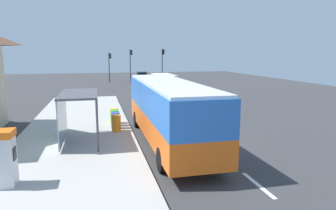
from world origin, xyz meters
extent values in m
cube|color=#38383A|center=(0.00, 14.00, -0.02)|extent=(56.00, 92.00, 0.04)
cube|color=#ADAAA3|center=(-6.40, 2.00, 0.09)|extent=(6.20, 30.00, 0.18)
cube|color=silver|center=(0.25, -6.00, 0.01)|extent=(0.16, 2.20, 0.01)
cube|color=silver|center=(0.25, -1.00, 0.01)|extent=(0.16, 2.20, 0.01)
cube|color=silver|center=(0.25, 4.00, 0.01)|extent=(0.16, 2.20, 0.01)
cube|color=silver|center=(0.25, 9.00, 0.01)|extent=(0.16, 2.20, 0.01)
cube|color=silver|center=(0.25, 14.00, 0.01)|extent=(0.16, 2.20, 0.01)
cube|color=silver|center=(0.25, 19.00, 0.01)|extent=(0.16, 2.20, 0.01)
cube|color=silver|center=(0.25, 24.00, 0.01)|extent=(0.16, 2.20, 0.01)
cube|color=silver|center=(0.25, 29.00, 0.01)|extent=(0.16, 2.20, 0.01)
cube|color=orange|center=(-1.70, -0.31, 1.07)|extent=(2.53, 11.01, 1.15)
cube|color=blue|center=(-1.70, -0.31, 2.38)|extent=(2.53, 11.01, 1.45)
cube|color=silver|center=(-1.70, -0.31, 3.15)|extent=(2.40, 10.79, 0.12)
cube|color=black|center=(-1.71, 5.14, 2.30)|extent=(2.30, 0.13, 1.22)
cube|color=black|center=(-2.91, -0.82, 2.30)|extent=(0.10, 8.58, 1.10)
cylinder|color=black|center=(-2.84, 3.58, 0.50)|extent=(0.28, 1.00, 1.00)
cylinder|color=black|center=(-0.58, 3.59, 0.50)|extent=(0.28, 1.00, 1.00)
cylinder|color=black|center=(-2.82, -4.02, 0.50)|extent=(0.28, 1.00, 1.00)
cylinder|color=black|center=(-0.56, -4.01, 0.50)|extent=(0.28, 1.00, 1.00)
cube|color=white|center=(2.20, 18.24, 1.32)|extent=(2.02, 5.21, 1.96)
cube|color=black|center=(2.20, 18.24, 1.66)|extent=(2.05, 3.13, 0.44)
cylinder|color=black|center=(3.11, 16.25, 0.34)|extent=(0.22, 0.68, 0.68)
cylinder|color=black|center=(1.31, 16.24, 0.34)|extent=(0.22, 0.68, 0.68)
cylinder|color=black|center=(3.09, 20.25, 0.34)|extent=(0.22, 0.68, 0.68)
cylinder|color=black|center=(1.29, 20.24, 0.34)|extent=(0.22, 0.68, 0.68)
cube|color=navy|center=(2.30, 36.32, 0.62)|extent=(2.04, 4.49, 0.60)
cube|color=black|center=(2.31, 36.52, 1.22)|extent=(1.72, 2.46, 0.60)
cylinder|color=black|center=(3.03, 34.77, 0.32)|extent=(0.24, 0.65, 0.64)
cylinder|color=black|center=(1.40, 34.87, 0.32)|extent=(0.24, 0.65, 0.64)
cylinder|color=black|center=(3.20, 37.77, 0.32)|extent=(0.24, 0.65, 0.64)
cylinder|color=black|center=(1.57, 37.86, 0.32)|extent=(0.24, 0.65, 0.64)
cube|color=navy|center=(2.30, 28.58, 0.62)|extent=(1.81, 4.40, 0.60)
cube|color=black|center=(2.30, 28.38, 1.22)|extent=(1.59, 2.38, 0.60)
cylinder|color=black|center=(1.48, 30.08, 0.32)|extent=(0.20, 0.64, 0.64)
cylinder|color=black|center=(3.12, 30.08, 0.32)|extent=(0.20, 0.64, 0.64)
cylinder|color=black|center=(1.48, 27.08, 0.32)|extent=(0.20, 0.64, 0.64)
cylinder|color=black|center=(3.12, 27.08, 0.32)|extent=(0.20, 0.64, 0.64)
cube|color=silver|center=(-8.29, -4.44, 1.03)|extent=(0.60, 0.70, 1.70)
cube|color=orange|center=(-8.29, -4.44, 2.00)|extent=(0.66, 0.76, 0.24)
cube|color=black|center=(-7.98, -4.44, 1.30)|extent=(0.03, 0.36, 0.44)
cylinder|color=orange|center=(-4.20, 2.12, 0.66)|extent=(0.52, 0.52, 0.95)
cylinder|color=blue|center=(-4.20, 2.82, 0.66)|extent=(0.52, 0.52, 0.95)
cylinder|color=green|center=(-4.20, 3.52, 0.66)|extent=(0.52, 0.52, 0.95)
cylinder|color=yellow|center=(-4.20, 4.22, 0.66)|extent=(0.52, 0.52, 0.95)
cylinder|color=#2D2D2D|center=(5.40, 34.10, 2.69)|extent=(0.14, 0.14, 5.38)
cube|color=black|center=(5.62, 34.10, 4.88)|extent=(0.24, 0.28, 0.84)
sphere|color=#360606|center=(5.74, 34.10, 5.16)|extent=(0.16, 0.16, 0.16)
sphere|color=#3C2C03|center=(5.74, 34.10, 4.88)|extent=(0.16, 0.16, 0.16)
sphere|color=green|center=(5.74, 34.10, 4.60)|extent=(0.16, 0.16, 0.16)
cylinder|color=#2D2D2D|center=(-3.20, 34.90, 2.37)|extent=(0.14, 0.14, 4.75)
cube|color=black|center=(-2.98, 34.90, 4.25)|extent=(0.24, 0.28, 0.84)
sphere|color=red|center=(-2.86, 34.90, 4.53)|extent=(0.16, 0.16, 0.16)
sphere|color=#3C2C03|center=(-2.86, 34.90, 4.25)|extent=(0.16, 0.16, 0.16)
sphere|color=black|center=(-2.86, 34.90, 3.97)|extent=(0.16, 0.16, 0.16)
cylinder|color=#2D2D2D|center=(0.30, 35.70, 2.65)|extent=(0.14, 0.14, 5.30)
cube|color=black|center=(0.52, 35.70, 4.80)|extent=(0.24, 0.28, 0.84)
sphere|color=#360606|center=(0.64, 35.70, 5.08)|extent=(0.16, 0.16, 0.16)
sphere|color=#F2B20C|center=(0.64, 35.70, 4.80)|extent=(0.16, 0.16, 0.16)
sphere|color=black|center=(0.64, 35.70, 4.52)|extent=(0.16, 0.16, 0.16)
cube|color=#4C4C51|center=(-6.10, 0.47, 2.63)|extent=(1.80, 4.00, 0.10)
cube|color=#8CA5B2|center=(-6.95, 0.47, 1.43)|extent=(0.06, 3.80, 2.30)
cylinder|color=#4C4C51|center=(-5.25, -1.43, 1.40)|extent=(0.10, 0.10, 2.44)
cylinder|color=#4C4C51|center=(-5.25, 2.37, 1.40)|extent=(0.10, 0.10, 2.44)
camera|label=1|loc=(-5.18, -15.10, 4.61)|focal=32.32mm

